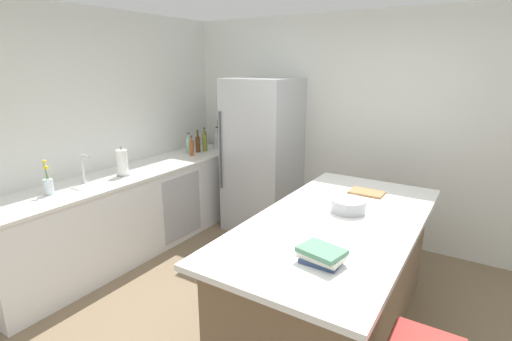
% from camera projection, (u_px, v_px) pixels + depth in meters
% --- Properties ---
extents(wall_rear, '(6.00, 0.10, 2.60)m').
position_uv_depth(wall_rear, '(371.00, 130.00, 4.36)').
color(wall_rear, silver).
rests_on(wall_rear, ground_plane).
extents(wall_left, '(0.10, 6.00, 2.60)m').
position_uv_depth(wall_left, '(61.00, 140.00, 3.79)').
color(wall_left, silver).
rests_on(wall_left, ground_plane).
extents(counter_run_left, '(0.69, 3.18, 0.91)m').
position_uv_depth(counter_run_left, '(136.00, 210.00, 4.25)').
color(counter_run_left, white).
rests_on(counter_run_left, ground_plane).
extents(kitchen_island, '(1.11, 2.26, 0.93)m').
position_uv_depth(kitchen_island, '(334.00, 274.00, 2.93)').
color(kitchen_island, '#7A6047').
rests_on(kitchen_island, ground_plane).
extents(refrigerator, '(0.79, 0.79, 1.88)m').
position_uv_depth(refrigerator, '(263.00, 155.00, 4.72)').
color(refrigerator, '#B7BABF').
rests_on(refrigerator, ground_plane).
extents(sink_faucet, '(0.15, 0.05, 0.30)m').
position_uv_depth(sink_faucet, '(83.00, 168.00, 3.67)').
color(sink_faucet, silver).
rests_on(sink_faucet, counter_run_left).
extents(flower_vase, '(0.08, 0.08, 0.32)m').
position_uv_depth(flower_vase, '(48.00, 184.00, 3.37)').
color(flower_vase, silver).
rests_on(flower_vase, counter_run_left).
extents(paper_towel_roll, '(0.14, 0.14, 0.31)m').
position_uv_depth(paper_towel_roll, '(122.00, 163.00, 3.94)').
color(paper_towel_roll, gray).
rests_on(paper_towel_roll, counter_run_left).
extents(wine_bottle, '(0.07, 0.07, 0.38)m').
position_uv_depth(wine_bottle, '(219.00, 136.00, 5.26)').
color(wine_bottle, '#19381E').
rests_on(wine_bottle, counter_run_left).
extents(soda_bottle, '(0.08, 0.08, 0.30)m').
position_uv_depth(soda_bottle, '(217.00, 140.00, 5.17)').
color(soda_bottle, silver).
rests_on(soda_bottle, counter_run_left).
extents(hot_sauce_bottle, '(0.05, 0.05, 0.24)m').
position_uv_depth(hot_sauce_bottle, '(205.00, 142.00, 5.18)').
color(hot_sauce_bottle, red).
rests_on(hot_sauce_bottle, counter_run_left).
extents(olive_oil_bottle, '(0.06, 0.06, 0.32)m').
position_uv_depth(olive_oil_bottle, '(205.00, 142.00, 5.05)').
color(olive_oil_bottle, olive).
rests_on(olive_oil_bottle, counter_run_left).
extents(syrup_bottle, '(0.06, 0.06, 0.29)m').
position_uv_depth(syrup_bottle, '(198.00, 144.00, 5.00)').
color(syrup_bottle, '#5B3319').
rests_on(syrup_bottle, counter_run_left).
extents(gin_bottle, '(0.08, 0.08, 0.27)m').
position_uv_depth(gin_bottle, '(189.00, 145.00, 4.94)').
color(gin_bottle, '#8CB79E').
rests_on(gin_bottle, counter_run_left).
extents(vinegar_bottle, '(0.06, 0.06, 0.26)m').
position_uv_depth(vinegar_bottle, '(192.00, 148.00, 4.80)').
color(vinegar_bottle, '#994C23').
rests_on(vinegar_bottle, counter_run_left).
extents(cookbook_stack, '(0.28, 0.23, 0.09)m').
position_uv_depth(cookbook_stack, '(321.00, 255.00, 2.18)').
color(cookbook_stack, '#334770').
rests_on(cookbook_stack, kitchen_island).
extents(mixing_bowl, '(0.27, 0.27, 0.10)m').
position_uv_depth(mixing_bowl, '(348.00, 206.00, 2.93)').
color(mixing_bowl, '#B2B5BA').
rests_on(mixing_bowl, kitchen_island).
extents(cutting_board, '(0.29, 0.19, 0.02)m').
position_uv_depth(cutting_board, '(367.00, 193.00, 3.35)').
color(cutting_board, '#9E7042').
rests_on(cutting_board, kitchen_island).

